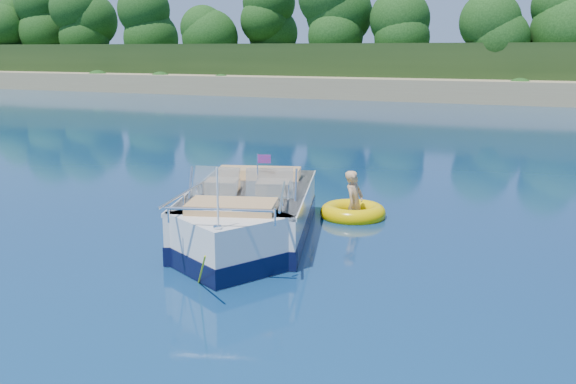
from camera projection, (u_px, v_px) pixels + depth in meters
name	position (u px, v px, depth m)	size (l,w,h in m)	color
ground	(351.00, 264.00, 10.77)	(160.00, 160.00, 0.00)	#091743
shoreline	(540.00, 74.00, 67.59)	(170.00, 59.00, 6.00)	#968157
treeline	(531.00, 21.00, 46.23)	(150.00, 7.12, 8.19)	#321D10
motorboat	(247.00, 220.00, 12.04)	(3.35, 6.05, 2.08)	white
tow_tube	(353.00, 213.00, 13.81)	(1.74, 1.74, 0.37)	#FFCE00
boy	(354.00, 217.00, 13.85)	(0.54, 0.35, 1.48)	tan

